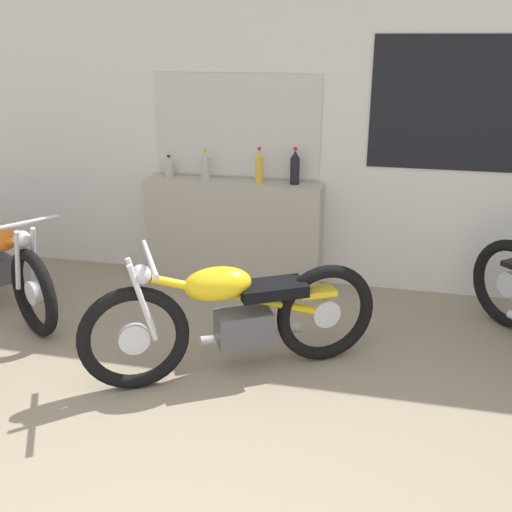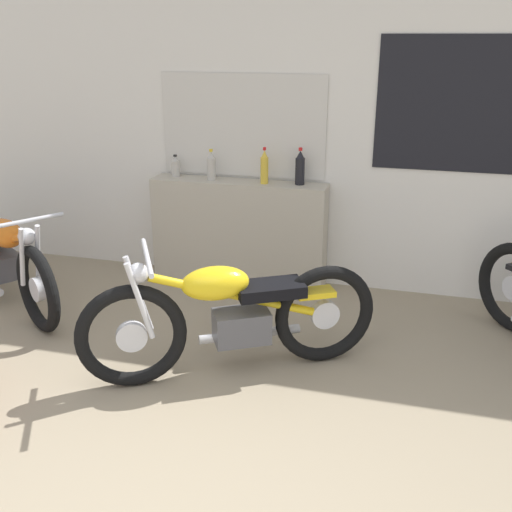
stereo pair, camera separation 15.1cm
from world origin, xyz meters
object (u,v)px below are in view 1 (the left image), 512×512
(bottle_center, at_px, (259,168))
(bottle_left_center, at_px, (206,167))
(bottle_leftmost, at_px, (169,167))
(motorcycle_yellow, at_px, (234,315))
(bottle_right_center, at_px, (295,168))

(bottle_center, bearing_deg, bottle_left_center, 179.07)
(bottle_leftmost, height_order, motorcycle_yellow, bottle_leftmost)
(bottle_leftmost, xyz_separation_m, bottle_right_center, (1.15, -0.01, 0.05))
(bottle_left_center, height_order, motorcycle_yellow, bottle_left_center)
(bottle_leftmost, relative_size, bottle_center, 0.63)
(bottle_left_center, distance_m, bottle_center, 0.49)
(bottle_center, relative_size, bottle_right_center, 0.99)
(bottle_leftmost, bearing_deg, bottle_right_center, -0.42)
(bottle_right_center, bearing_deg, bottle_left_center, -177.23)
(bottle_leftmost, xyz_separation_m, bottle_center, (0.85, -0.05, 0.05))
(bottle_right_center, distance_m, motorcycle_yellow, 1.72)
(bottle_left_center, xyz_separation_m, bottle_center, (0.49, -0.01, 0.02))
(bottle_leftmost, distance_m, bottle_right_center, 1.15)
(bottle_left_center, distance_m, bottle_right_center, 0.79)
(bottle_right_center, xyz_separation_m, motorcycle_yellow, (-0.12, -1.58, -0.66))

